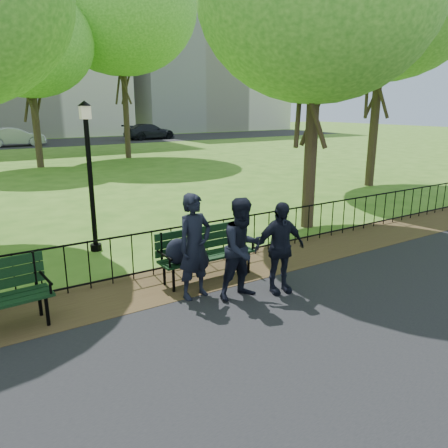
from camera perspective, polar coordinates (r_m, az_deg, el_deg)
ground at (r=7.43m, az=4.43°, el=-10.02°), size 120.00×120.00×0.00m
dirt_strip at (r=8.56m, az=-1.65°, el=-6.34°), size 60.00×1.60×0.01m
far_street at (r=40.66m, az=-27.23°, el=9.17°), size 70.00×9.00×0.01m
iron_fence at (r=8.81m, az=-3.36°, el=-2.39°), size 24.06×0.06×1.00m
apartment_east at (r=61.86m, az=-3.56°, el=23.48°), size 20.00×15.00×24.00m
park_bench_main at (r=7.93m, az=-4.02°, el=-3.27°), size 1.86×0.59×1.05m
lamppost at (r=9.88m, az=-17.11°, el=6.51°), size 0.29×0.29×3.26m
tree_far_c at (r=25.11m, az=-24.35°, el=20.94°), size 6.40×6.40×8.92m
tree_far_e at (r=28.37m, az=-13.43°, el=25.78°), size 8.80×8.80×12.26m
person_left at (r=7.25m, az=-3.82°, el=-2.93°), size 0.71×0.53×1.79m
person_mid at (r=7.23m, az=2.54°, el=-3.24°), size 0.84×0.45×1.72m
person_right at (r=7.51m, az=7.28°, el=-3.10°), size 0.99×0.54×1.60m
sedan_silver at (r=38.63m, az=-25.69°, el=10.22°), size 4.47×1.65×1.46m
sedan_dark at (r=42.80m, az=-9.71°, el=11.82°), size 5.16×2.58×1.44m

